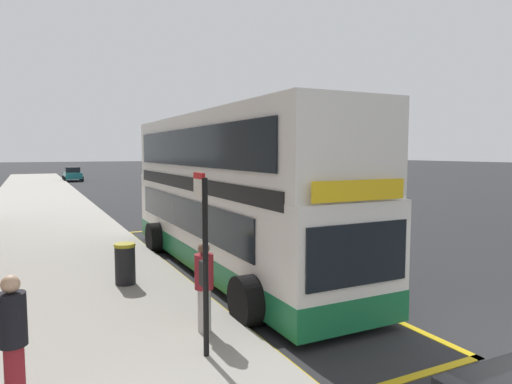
# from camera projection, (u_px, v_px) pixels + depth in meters

# --- Properties ---
(ground_plane) EXTENTS (260.00, 260.00, 0.00)m
(ground_plane) POSITION_uv_depth(u_px,v_px,m) (137.00, 195.00, 35.82)
(ground_plane) COLOR #28282B
(pavement_near) EXTENTS (6.00, 76.00, 0.14)m
(pavement_near) POSITION_uv_depth(u_px,v_px,m) (39.00, 198.00, 32.70)
(pavement_near) COLOR #A39E93
(pavement_near) RESTS_ON ground
(double_decker_bus) EXTENTS (3.19, 11.42, 4.40)m
(double_decker_bus) POSITION_uv_depth(u_px,v_px,m) (229.00, 198.00, 12.87)
(double_decker_bus) COLOR white
(double_decker_bus) RESTS_ON ground
(bus_bay_markings) EXTENTS (3.04, 14.51, 0.01)m
(bus_bay_markings) POSITION_uv_depth(u_px,v_px,m) (227.00, 268.00, 13.18)
(bus_bay_markings) COLOR gold
(bus_bay_markings) RESTS_ON ground
(bus_stop_sign) EXTENTS (0.09, 0.51, 2.91)m
(bus_stop_sign) POSITION_uv_depth(u_px,v_px,m) (204.00, 251.00, 7.13)
(bus_stop_sign) COLOR black
(bus_stop_sign) RESTS_ON pavement_near
(parked_car_teal_across) EXTENTS (2.09, 4.20, 1.62)m
(parked_car_teal_across) POSITION_uv_depth(u_px,v_px,m) (73.00, 174.00, 52.25)
(parked_car_teal_across) COLOR #196066
(parked_car_teal_across) RESTS_ON ground
(parked_car_teal_distant) EXTENTS (2.09, 4.20, 1.62)m
(parked_car_teal_distant) POSITION_uv_depth(u_px,v_px,m) (169.00, 178.00, 44.91)
(parked_car_teal_distant) COLOR #196066
(parked_car_teal_distant) RESTS_ON ground
(pedestrian_waiting_near_sign) EXTENTS (0.34, 0.34, 1.73)m
(pedestrian_waiting_near_sign) POSITION_uv_depth(u_px,v_px,m) (13.00, 337.00, 5.61)
(pedestrian_waiting_near_sign) COLOR maroon
(pedestrian_waiting_near_sign) RESTS_ON pavement_near
(pedestrian_further_back) EXTENTS (0.34, 0.34, 1.63)m
(pedestrian_further_back) POSITION_uv_depth(u_px,v_px,m) (204.00, 284.00, 8.10)
(pedestrian_further_back) COLOR #B7B2AD
(pedestrian_further_back) RESTS_ON pavement_near
(litter_bin) EXTENTS (0.51, 0.51, 1.01)m
(litter_bin) POSITION_uv_depth(u_px,v_px,m) (125.00, 264.00, 11.07)
(litter_bin) COLOR black
(litter_bin) RESTS_ON pavement_near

